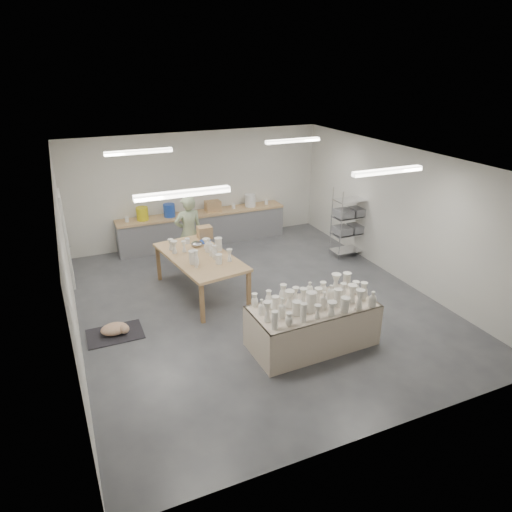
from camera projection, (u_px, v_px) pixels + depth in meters
name	position (u px, v px, depth m)	size (l,w,h in m)	color
room	(250.00, 208.00, 8.80)	(8.00, 8.02, 3.00)	#424449
back_counter	(203.00, 227.00, 12.49)	(4.60, 0.60, 1.24)	tan
wire_shelf	(350.00, 222.00, 11.57)	(0.88, 0.48, 1.80)	silver
drying_table	(313.00, 323.00, 8.01)	(2.25, 1.12, 1.14)	olive
work_table	(201.00, 254.00, 9.72)	(1.55, 2.53, 1.26)	tan
rug	(115.00, 334.00, 8.47)	(1.00, 0.70, 0.02)	black
cat	(116.00, 329.00, 8.42)	(0.56, 0.44, 0.21)	white
potter	(189.00, 233.00, 10.82)	(0.67, 0.44, 1.83)	#8FA17D
red_stool	(187.00, 252.00, 11.28)	(0.49, 0.49, 0.35)	#B2191B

